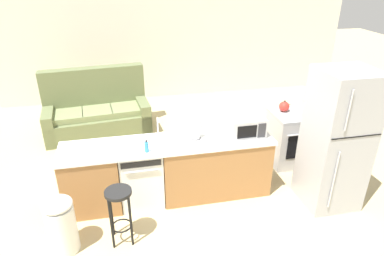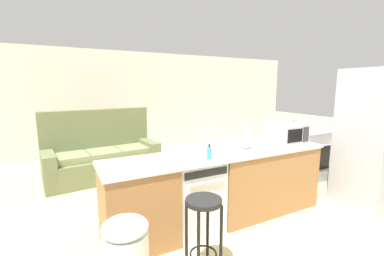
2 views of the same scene
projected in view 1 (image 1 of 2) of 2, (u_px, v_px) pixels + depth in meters
The scene contains 14 objects.
ground_plane at pixel (160, 197), 5.05m from camera, with size 24.00×24.00×0.00m, color tan.
wall_back at pixel (148, 46), 8.23m from camera, with size 10.00×0.06×2.60m.
kitchen_counter at pixel (175, 171), 4.92m from camera, with size 2.94×0.66×0.90m.
dishwasher at pixel (141, 175), 4.82m from camera, with size 0.58×0.61×0.84m.
stove_range at pixel (293, 138), 5.78m from camera, with size 0.76×0.68×0.90m.
refrigerator at pixel (336, 140), 4.58m from camera, with size 0.72×0.73×1.95m.
microwave at pixel (246, 126), 4.83m from camera, with size 0.50×0.37×0.28m.
sink_faucet at pixel (158, 129), 4.78m from camera, with size 0.07×0.18×0.30m.
paper_towel_roll at pixel (196, 130), 4.73m from camera, with size 0.14×0.14×0.28m.
soap_bottle at pixel (147, 147), 4.42m from camera, with size 0.06×0.06×0.18m.
kettle at pixel (284, 106), 5.63m from camera, with size 0.21×0.17×0.19m.
bar_stool at pixel (119, 205), 4.05m from camera, with size 0.32×0.32×0.74m.
trash_bin at pixel (61, 224), 3.98m from camera, with size 0.35×0.35×0.74m.
couch at pixel (97, 113), 6.87m from camera, with size 2.08×1.09×1.27m.
Camera 1 is at (-0.39, -4.11, 3.13)m, focal length 32.00 mm.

